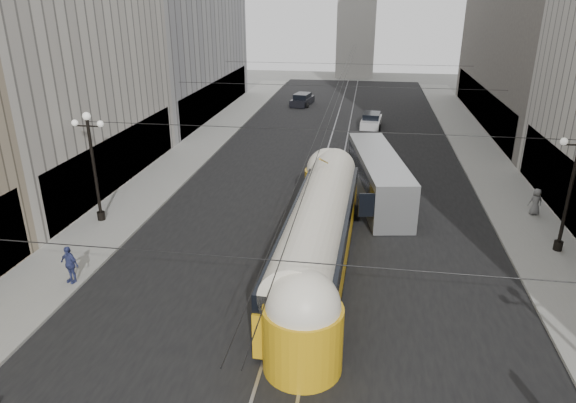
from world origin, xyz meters
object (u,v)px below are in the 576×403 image
(streetcar, at_px, (319,231))
(city_bus, at_px, (378,175))
(pedestrian_sidewalk_left, at_px, (70,264))
(pedestrian_sidewalk_right, at_px, (536,202))

(streetcar, xyz_separation_m, city_bus, (2.89, 9.66, -0.30))
(city_bus, height_order, pedestrian_sidewalk_left, city_bus)
(streetcar, height_order, city_bus, streetcar)
(pedestrian_sidewalk_right, distance_m, pedestrian_sidewalk_left, 25.91)
(pedestrian_sidewalk_left, bearing_deg, pedestrian_sidewalk_right, 44.70)
(city_bus, xyz_separation_m, pedestrian_sidewalk_left, (-13.89, -13.13, -0.56))
(streetcar, bearing_deg, city_bus, 73.35)
(city_bus, xyz_separation_m, pedestrian_sidewalk_right, (9.32, -1.60, -0.64))
(pedestrian_sidewalk_right, xyz_separation_m, pedestrian_sidewalk_left, (-23.21, -11.52, 0.08))
(streetcar, relative_size, city_bus, 1.50)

